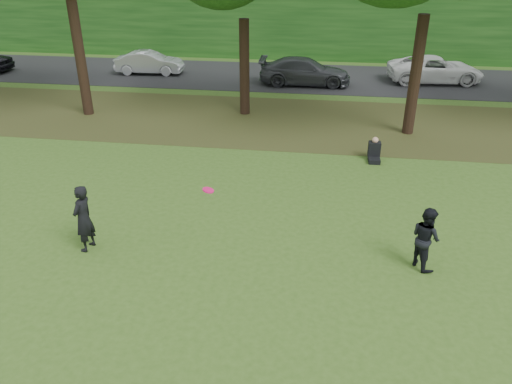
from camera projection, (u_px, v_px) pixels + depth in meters
ground at (279, 330)px, 10.02m from camera, size 120.00×120.00×0.00m
leaf_litter at (310, 123)px, 21.51m from camera, size 60.00×7.00×0.01m
street at (317, 78)px, 28.58m from camera, size 70.00×7.00×0.02m
far_hedge at (322, 18)px, 32.77m from camera, size 70.00×3.00×5.00m
player_left at (83, 218)px, 12.30m from camera, size 0.52×0.70×1.75m
player_right at (426, 238)px, 11.67m from camera, size 0.89×0.96×1.57m
parked_cars at (306, 68)px, 27.59m from camera, size 40.68×4.01×1.49m
frisbee at (208, 190)px, 11.40m from camera, size 0.36×0.37×0.11m
seated_person at (374, 152)px, 17.72m from camera, size 0.43×0.74×0.83m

